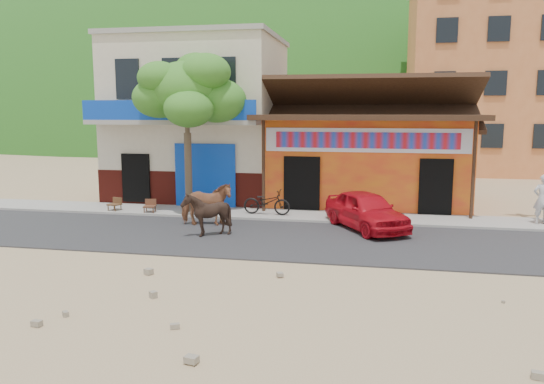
{
  "coord_description": "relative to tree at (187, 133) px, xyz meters",
  "views": [
    {
      "loc": [
        2.37,
        -13.25,
        3.95
      ],
      "look_at": [
        -0.81,
        3.0,
        1.4
      ],
      "focal_mm": 35.0,
      "sensor_mm": 36.0,
      "label": 1
    }
  ],
  "objects": [
    {
      "name": "cafe_building",
      "position": [
        -0.9,
        4.2,
        0.38
      ],
      "size": [
        7.0,
        6.0,
        7.0
      ],
      "primitive_type": "cube",
      "color": "beige",
      "rests_on": "ground"
    },
    {
      "name": "cafe_chair_left",
      "position": [
        -2.91,
        -0.38,
        -2.55
      ],
      "size": [
        0.51,
        0.51,
        0.91
      ],
      "primitive_type": null,
      "rotation": [
        0.0,
        0.0,
        -0.24
      ],
      "color": "#4D3419",
      "rests_on": "sidewalk"
    },
    {
      "name": "apartment_front",
      "position": [
        13.6,
        18.2,
        2.88
      ],
      "size": [
        9.0,
        9.0,
        12.0
      ],
      "primitive_type": "cube",
      "color": "#CC723F",
      "rests_on": "ground"
    },
    {
      "name": "red_car",
      "position": [
        6.72,
        -1.5,
        -2.44
      ],
      "size": [
        3.22,
        3.99,
        1.28
      ],
      "primitive_type": "imported",
      "rotation": [
        0.0,
        0.0,
        0.54
      ],
      "color": "red",
      "rests_on": "road"
    },
    {
      "name": "hillside",
      "position": [
        4.6,
        64.2,
        8.88
      ],
      "size": [
        100.0,
        40.0,
        24.0
      ],
      "primitive_type": "ellipsoid",
      "color": "#194C14",
      "rests_on": "ground"
    },
    {
      "name": "pedestrian",
      "position": [
        12.6,
        0.12,
        -2.15
      ],
      "size": [
        0.64,
        0.43,
        1.71
      ],
      "primitive_type": "imported",
      "rotation": [
        0.0,
        0.0,
        3.18
      ],
      "color": "silver",
      "rests_on": "sidewalk"
    },
    {
      "name": "tree",
      "position": [
        0.0,
        0.0,
        0.0
      ],
      "size": [
        3.0,
        3.0,
        6.0
      ],
      "primitive_type": null,
      "color": "#2D721E",
      "rests_on": "sidewalk"
    },
    {
      "name": "cow_dark",
      "position": [
        1.83,
        -3.45,
        -2.38
      ],
      "size": [
        1.43,
        1.32,
        1.4
      ],
      "primitive_type": "imported",
      "rotation": [
        0.0,
        0.0,
        -1.73
      ],
      "color": "black",
      "rests_on": "road"
    },
    {
      "name": "ground",
      "position": [
        4.6,
        -5.8,
        -3.12
      ],
      "size": [
        120.0,
        120.0,
        0.0
      ],
      "primitive_type": "plane",
      "color": "#9E825B",
      "rests_on": "ground"
    },
    {
      "name": "cafe_chair_right",
      "position": [
        -1.4,
        -0.5,
        -2.54
      ],
      "size": [
        0.49,
        0.49,
        0.91
      ],
      "primitive_type": null,
      "rotation": [
        0.0,
        0.0,
        0.17
      ],
      "color": "#52281B",
      "rests_on": "sidewalk"
    },
    {
      "name": "road",
      "position": [
        4.6,
        -3.3,
        -3.1
      ],
      "size": [
        60.0,
        5.0,
        0.04
      ],
      "primitive_type": "cube",
      "color": "#28282B",
      "rests_on": "ground"
    },
    {
      "name": "cow_tan",
      "position": [
        1.34,
        -1.98,
        -2.34
      ],
      "size": [
        1.88,
        1.13,
        1.49
      ],
      "primitive_type": "imported",
      "rotation": [
        0.0,
        0.0,
        1.77
      ],
      "color": "#9A5F3D",
      "rests_on": "road"
    },
    {
      "name": "sidewalk",
      "position": [
        4.6,
        0.2,
        -3.06
      ],
      "size": [
        60.0,
        2.0,
        0.12
      ],
      "primitive_type": "cube",
      "color": "gray",
      "rests_on": "ground"
    },
    {
      "name": "scooter",
      "position": [
        3.06,
        -0.07,
        -2.53
      ],
      "size": [
        1.81,
        0.73,
        0.93
      ],
      "primitive_type": "imported",
      "rotation": [
        0.0,
        0.0,
        1.51
      ],
      "color": "black",
      "rests_on": "sidewalk"
    },
    {
      "name": "dance_club",
      "position": [
        6.6,
        4.2,
        -1.32
      ],
      "size": [
        8.0,
        6.0,
        3.6
      ],
      "primitive_type": "cube",
      "color": "orange",
      "rests_on": "ground"
    }
  ]
}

